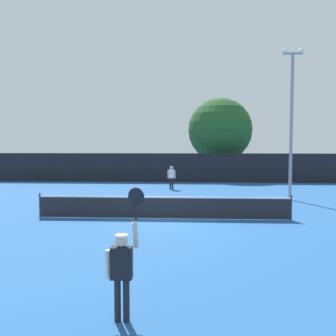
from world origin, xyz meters
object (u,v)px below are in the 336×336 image
Objects in this scene: large_tree at (220,130)px; light_pole at (292,115)px; player_serving at (122,264)px; parked_car_near at (197,168)px; player_receiving at (171,175)px; tennis_ball at (215,208)px.

light_pole is at bearing -78.19° from large_tree.
light_pole is (6.94, 15.30, 3.79)m from player_serving.
parked_car_near is at bearing 86.53° from player_serving.
tennis_ball is at bearing 108.43° from player_receiving.
player_serving is 0.56× the size of parked_car_near.
parked_car_near reaches higher than tennis_ball.
player_serving is 1.50× the size of player_receiving.
player_serving reaches higher than tennis_ball.
large_tree is (4.01, 29.28, 3.44)m from player_serving.
player_serving is 32.03m from parked_car_near.
player_serving reaches higher than parked_car_near.
large_tree is at bearing 101.81° from light_pole.
tennis_ball is at bearing -145.28° from light_pole.
player_serving is 29.75m from large_tree.
player_serving is at bearing -114.38° from light_pole.
tennis_ball is at bearing 78.60° from player_serving.
player_receiving reaches higher than tennis_ball.
player_receiving is 0.37× the size of parked_car_near.
player_serving is 35.76× the size of tennis_ball.
large_tree is at bearing 84.80° from tennis_ball.
tennis_ball is at bearing -95.20° from large_tree.
player_receiving is 8.15m from tennis_ball.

